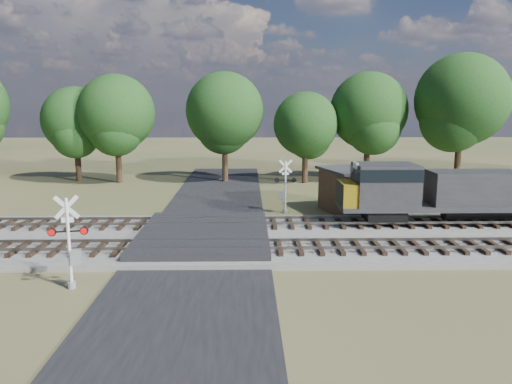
{
  "coord_description": "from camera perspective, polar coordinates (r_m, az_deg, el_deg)",
  "views": [
    {
      "loc": [
        2.41,
        -26.14,
        7.62
      ],
      "look_at": [
        2.89,
        2.0,
        2.48
      ],
      "focal_mm": 35.0,
      "sensor_mm": 36.0,
      "label": 1
    }
  ],
  "objects": [
    {
      "name": "treeline",
      "position": [
        47.09,
        6.98,
        9.13
      ],
      "size": [
        78.23,
        10.43,
        11.91
      ],
      "color": "black",
      "rests_on": "ground"
    },
    {
      "name": "road",
      "position": [
        27.32,
        -6.04,
        -5.81
      ],
      "size": [
        7.0,
        60.0,
        0.08
      ],
      "primitive_type": "cube",
      "color": "black",
      "rests_on": "ground"
    },
    {
      "name": "track_far",
      "position": [
        30.02,
        0.4,
        -3.53
      ],
      "size": [
        140.0,
        2.6,
        0.33
      ],
      "color": "black",
      "rests_on": "ballast_bed"
    },
    {
      "name": "ground",
      "position": [
        27.33,
        -6.04,
        -5.89
      ],
      "size": [
        160.0,
        160.0,
        0.0
      ],
      "primitive_type": "plane",
      "color": "#404826",
      "rests_on": "ground"
    },
    {
      "name": "crossing_signal_far",
      "position": [
        34.23,
        3.24,
        0.12
      ],
      "size": [
        1.5,
        0.33,
        3.73
      ],
      "rotation": [
        0.0,
        0.0,
        3.16
      ],
      "color": "silver",
      "rests_on": "ground"
    },
    {
      "name": "track_near",
      "position": [
        25.2,
        0.68,
        -6.26
      ],
      "size": [
        140.0,
        2.6,
        0.33
      ],
      "color": "black",
      "rests_on": "ballast_bed"
    },
    {
      "name": "crossing_panel",
      "position": [
        27.72,
        -5.96,
        -4.98
      ],
      "size": [
        7.0,
        9.0,
        0.62
      ],
      "primitive_type": "cube",
      "color": "#262628",
      "rests_on": "ground"
    },
    {
      "name": "ballast_bed",
      "position": [
        28.69,
        14.45,
        -5.07
      ],
      "size": [
        140.0,
        10.0,
        0.3
      ],
      "primitive_type": "cube",
      "color": "gray",
      "rests_on": "ground"
    },
    {
      "name": "crossing_signal_near",
      "position": [
        21.8,
        -20.33,
        -6.25
      ],
      "size": [
        1.57,
        0.41,
        3.93
      ],
      "rotation": [
        0.0,
        0.0,
        0.18
      ],
      "color": "silver",
      "rests_on": "ground"
    },
    {
      "name": "equipment_shed",
      "position": [
        35.41,
        11.5,
        0.26
      ],
      "size": [
        5.57,
        5.57,
        3.05
      ],
      "rotation": [
        0.0,
        0.0,
        0.29
      ],
      "color": "#4D3321",
      "rests_on": "ground"
    }
  ]
}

